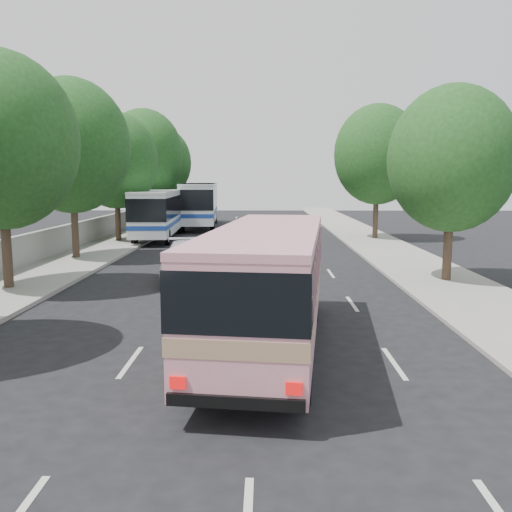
{
  "coord_description": "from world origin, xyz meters",
  "views": [
    {
      "loc": [
        1.2,
        -14.05,
        4.2
      ],
      "look_at": [
        0.92,
        4.3,
        1.6
      ],
      "focal_mm": 38.0,
      "sensor_mm": 36.0,
      "label": 1
    }
  ],
  "objects_px": {
    "tour_coach_rear": "(200,201)",
    "white_pickup": "(188,261)",
    "pink_taxi": "(233,271)",
    "tour_coach_front": "(159,210)",
    "pink_bus": "(268,274)"
  },
  "relations": [
    {
      "from": "pink_bus",
      "to": "pink_taxi",
      "type": "bearing_deg",
      "value": 106.99
    },
    {
      "from": "white_pickup",
      "to": "tour_coach_rear",
      "type": "height_order",
      "value": "tour_coach_rear"
    },
    {
      "from": "pink_taxi",
      "to": "tour_coach_front",
      "type": "distance_m",
      "value": 19.46
    },
    {
      "from": "pink_bus",
      "to": "white_pickup",
      "type": "height_order",
      "value": "pink_bus"
    },
    {
      "from": "tour_coach_rear",
      "to": "pink_bus",
      "type": "bearing_deg",
      "value": -84.29
    },
    {
      "from": "pink_taxi",
      "to": "pink_bus",
      "type": "bearing_deg",
      "value": -82.35
    },
    {
      "from": "pink_bus",
      "to": "tour_coach_front",
      "type": "xyz_separation_m",
      "value": [
        -7.6,
        25.39,
        0.16
      ]
    },
    {
      "from": "tour_coach_rear",
      "to": "white_pickup",
      "type": "bearing_deg",
      "value": -88.11
    },
    {
      "from": "pink_bus",
      "to": "tour_coach_front",
      "type": "distance_m",
      "value": 26.51
    },
    {
      "from": "white_pickup",
      "to": "pink_bus",
      "type": "bearing_deg",
      "value": -78.16
    },
    {
      "from": "pink_taxi",
      "to": "tour_coach_front",
      "type": "height_order",
      "value": "tour_coach_front"
    },
    {
      "from": "pink_taxi",
      "to": "tour_coach_front",
      "type": "bearing_deg",
      "value": 106.5
    },
    {
      "from": "white_pickup",
      "to": "tour_coach_front",
      "type": "bearing_deg",
      "value": 97.69
    },
    {
      "from": "tour_coach_rear",
      "to": "pink_taxi",
      "type": "bearing_deg",
      "value": -84.47
    },
    {
      "from": "tour_coach_front",
      "to": "tour_coach_rear",
      "type": "height_order",
      "value": "tour_coach_rear"
    }
  ]
}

